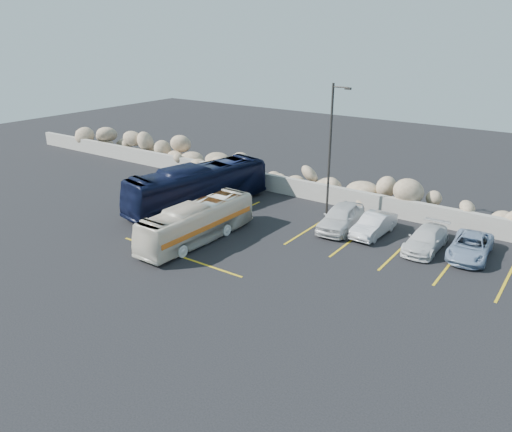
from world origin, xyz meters
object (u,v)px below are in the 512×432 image
Objects in this scene: vintage_bus at (197,222)px; car_c at (426,239)px; car_d at (470,246)px; tour_coach at (198,187)px; car_b at (374,225)px; lamppost at (331,148)px; car_a at (341,217)px.

vintage_bus is 1.98× the size of car_c.
vintage_bus is 1.93× the size of car_d.
vintage_bus is 0.77× the size of tour_coach.
car_c reaches higher than car_d.
vintage_bus reaches higher than car_b.
lamppost is 9.31m from car_d.
car_a is 1.09× the size of car_c.
lamppost reaches higher than tour_coach.
tour_coach reaches higher than vintage_bus.
lamppost is at bearing 166.94° from car_b.
car_c is 2.15m from car_d.
car_c is (10.46, 5.99, -0.50)m from vintage_bus.
car_c is (3.00, -0.32, -0.04)m from car_b.
tour_coach is (-3.62, 4.17, 0.32)m from vintage_bus.
car_b is at bearing -15.92° from lamppost.
car_b is (3.38, -0.96, -3.70)m from lamppost.
car_c is (4.89, -0.04, -0.16)m from car_a.
tour_coach is (-7.71, -3.09, -2.91)m from lamppost.
lamppost is 2.20× the size of car_b.
lamppost is 4.07m from car_a.
tour_coach is at bearing -172.42° from car_c.
tour_coach is 2.56× the size of car_c.
lamppost is 8.80m from tour_coach.
vintage_bus is at bearing -136.97° from car_b.
lamppost reaches higher than car_c.
tour_coach reaches higher than car_a.
car_a is (1.49, -1.24, -3.57)m from lamppost.
car_b is at bearing 22.72° from tour_coach.
car_a is 1.07× the size of car_d.
lamppost is 7.50m from car_c.
lamppost reaches higher than car_b.
lamppost reaches higher than vintage_bus.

